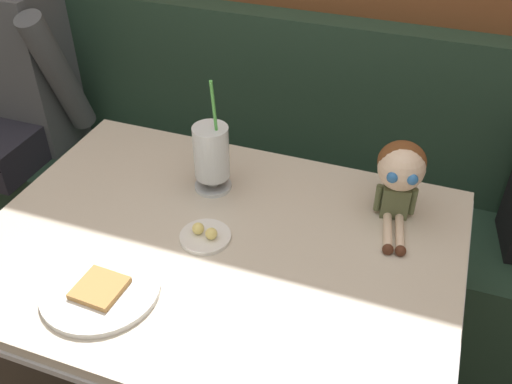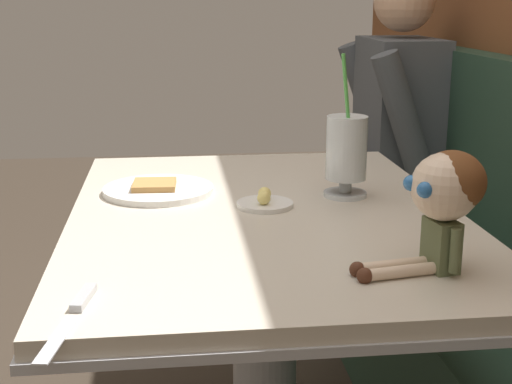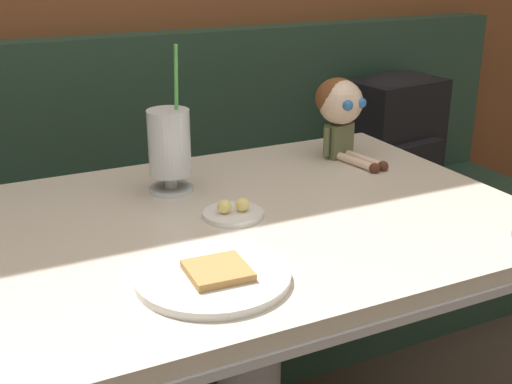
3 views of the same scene
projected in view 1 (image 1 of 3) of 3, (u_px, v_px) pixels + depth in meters
booth_bench at (290, 216)px, 2.02m from camera, size 2.60×0.48×1.00m
diner_table at (220, 300)px, 1.42m from camera, size 1.11×0.81×0.74m
toast_plate at (101, 289)px, 1.18m from camera, size 0.25×0.25×0.03m
milkshake_glass at (212, 155)px, 1.41m from camera, size 0.10×0.10×0.32m
butter_saucer at (205, 235)px, 1.31m from camera, size 0.12×0.12×0.04m
seated_doll at (401, 172)px, 1.31m from camera, size 0.13×0.23×0.20m
diner_patron at (8, 70)px, 2.02m from camera, size 0.55×0.48×0.81m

